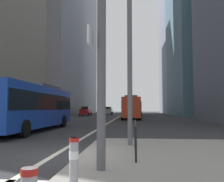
# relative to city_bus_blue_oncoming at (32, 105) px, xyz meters

# --- Properties ---
(ground_plane) EXTENTS (160.00, 160.00, 0.00)m
(ground_plane) POSITION_rel_city_bus_blue_oncoming_xyz_m (4.43, 11.45, -1.84)
(ground_plane) COLOR #303033
(lane_centre_line) EXTENTS (0.20, 80.00, 0.01)m
(lane_centre_line) POSITION_rel_city_bus_blue_oncoming_xyz_m (4.43, 21.45, -1.83)
(lane_centre_line) COLOR beige
(lane_centre_line) RESTS_ON ground
(office_tower_left_far) EXTENTS (10.42, 23.48, 41.82)m
(office_tower_left_far) POSITION_rel_city_bus_blue_oncoming_xyz_m (-11.57, 57.63, 19.08)
(office_tower_left_far) COLOR gray
(office_tower_left_far) RESTS_ON ground
(office_tower_right_mid) EXTENTS (11.87, 19.61, 31.29)m
(office_tower_right_mid) POSITION_rel_city_bus_blue_oncoming_xyz_m (21.43, 33.82, 13.81)
(office_tower_right_mid) COLOR slate
(office_tower_right_mid) RESTS_ON ground
(office_tower_right_far) EXTENTS (10.03, 22.25, 48.83)m
(office_tower_right_far) POSITION_rel_city_bus_blue_oncoming_xyz_m (21.43, 57.52, 22.58)
(office_tower_right_far) COLOR slate
(office_tower_right_far) RESTS_ON ground
(city_bus_blue_oncoming) EXTENTS (2.71, 11.15, 3.40)m
(city_bus_blue_oncoming) POSITION_rel_city_bus_blue_oncoming_xyz_m (0.00, 0.00, 0.00)
(city_bus_blue_oncoming) COLOR #14389E
(city_bus_blue_oncoming) RESTS_ON ground
(city_bus_red_receding) EXTENTS (2.80, 11.20, 3.40)m
(city_bus_red_receding) POSITION_rel_city_bus_blue_oncoming_xyz_m (6.81, 19.75, 0.00)
(city_bus_red_receding) COLOR red
(city_bus_red_receding) RESTS_ON ground
(city_bus_red_distant) EXTENTS (2.74, 10.99, 3.40)m
(city_bus_red_distant) POSITION_rel_city_bus_blue_oncoming_xyz_m (7.59, 36.87, -0.00)
(city_bus_red_distant) COLOR #198456
(city_bus_red_distant) RESTS_ON ground
(car_oncoming_mid) EXTENTS (2.05, 4.22, 1.94)m
(car_oncoming_mid) POSITION_rel_city_bus_blue_oncoming_xyz_m (1.04, 41.04, -0.85)
(car_oncoming_mid) COLOR #B2A899
(car_oncoming_mid) RESTS_ON ground
(car_receding_near) EXTENTS (2.09, 4.14, 1.94)m
(car_receding_near) POSITION_rel_city_bus_blue_oncoming_xyz_m (7.64, 48.01, -0.85)
(car_receding_near) COLOR black
(car_receding_near) RESTS_ON ground
(car_receding_far) EXTENTS (2.04, 4.42, 1.94)m
(car_receding_far) POSITION_rel_city_bus_blue_oncoming_xyz_m (6.81, 49.39, -0.85)
(car_receding_far) COLOR gold
(car_receding_far) RESTS_ON ground
(car_oncoming_far) EXTENTS (2.04, 4.57, 1.94)m
(car_oncoming_far) POSITION_rel_city_bus_blue_oncoming_xyz_m (-2.81, 32.75, -0.84)
(car_oncoming_far) COLOR maroon
(car_oncoming_far) RESTS_ON ground
(traffic_signal_gantry) EXTENTS (5.76, 0.65, 6.00)m
(traffic_signal_gantry) POSITION_rel_city_bus_blue_oncoming_xyz_m (4.48, -10.50, 2.26)
(traffic_signal_gantry) COLOR #515156
(traffic_signal_gantry) RESTS_ON median_island
(street_lamp_post) EXTENTS (5.50, 0.32, 8.00)m
(street_lamp_post) POSITION_rel_city_bus_blue_oncoming_xyz_m (7.03, -6.58, 3.45)
(street_lamp_post) COLOR #56565B
(street_lamp_post) RESTS_ON median_island
(bollard_left) EXTENTS (0.20, 0.20, 0.89)m
(bollard_left) POSITION_rel_city_bus_blue_oncoming_xyz_m (5.97, -11.51, -1.19)
(bollard_left) COLOR #99999E
(bollard_left) RESTS_ON median_island
(pedestrian_railing) EXTENTS (0.06, 3.84, 0.98)m
(pedestrian_railing) POSITION_rel_city_bus_blue_oncoming_xyz_m (7.23, -7.74, -0.97)
(pedestrian_railing) COLOR black
(pedestrian_railing) RESTS_ON median_island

